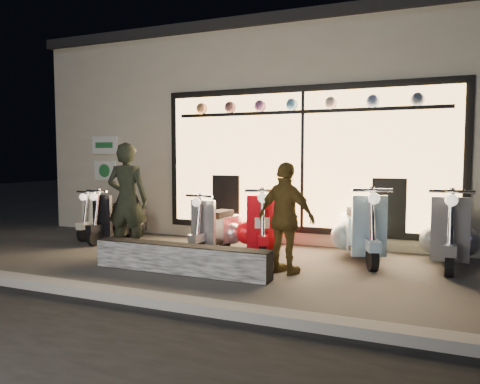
% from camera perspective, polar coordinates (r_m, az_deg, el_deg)
% --- Properties ---
extents(ground, '(40.00, 40.00, 0.00)m').
position_cam_1_polar(ground, '(7.11, -3.01, -8.78)').
color(ground, '#383533').
rests_on(ground, ground).
extents(kerb, '(40.00, 0.25, 0.12)m').
position_cam_1_polar(kerb, '(5.43, -12.53, -12.45)').
color(kerb, slate).
rests_on(kerb, ground).
extents(shop_building, '(10.20, 6.23, 4.20)m').
position_cam_1_polar(shop_building, '(11.61, 7.88, 6.78)').
color(shop_building, beige).
rests_on(shop_building, ground).
extents(graffiti_barrier, '(2.63, 0.28, 0.40)m').
position_cam_1_polar(graffiti_barrier, '(6.61, -7.24, -8.06)').
color(graffiti_barrier, black).
rests_on(graffiti_barrier, ground).
extents(scooter_silver, '(0.49, 1.35, 0.96)m').
position_cam_1_polar(scooter_silver, '(8.08, -2.61, -4.37)').
color(scooter_silver, black).
rests_on(scooter_silver, ground).
extents(scooter_red, '(0.87, 1.47, 1.07)m').
position_cam_1_polar(scooter_red, '(7.89, 2.47, -4.26)').
color(scooter_red, black).
rests_on(scooter_red, ground).
extents(scooter_black, '(0.54, 1.36, 0.96)m').
position_cam_1_polar(scooter_black, '(9.31, -14.14, -3.33)').
color(scooter_black, black).
rests_on(scooter_black, ground).
extents(scooter_cream, '(0.47, 1.29, 0.92)m').
position_cam_1_polar(scooter_cream, '(9.77, -15.65, -3.10)').
color(scooter_cream, black).
rests_on(scooter_cream, ground).
extents(scooter_blue, '(0.86, 1.55, 1.12)m').
position_cam_1_polar(scooter_blue, '(7.63, 14.45, -4.58)').
color(scooter_blue, black).
rests_on(scooter_blue, ground).
extents(scooter_grey, '(0.50, 1.56, 1.12)m').
position_cam_1_polar(scooter_grey, '(7.69, 24.20, -4.74)').
color(scooter_grey, black).
rests_on(scooter_grey, ground).
extents(man, '(0.74, 0.57, 1.84)m').
position_cam_1_polar(man, '(7.75, -13.57, -0.92)').
color(man, black).
rests_on(man, ground).
extents(woman, '(0.98, 0.64, 1.54)m').
position_cam_1_polar(woman, '(6.45, 5.63, -3.20)').
color(woman, brown).
rests_on(woman, ground).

